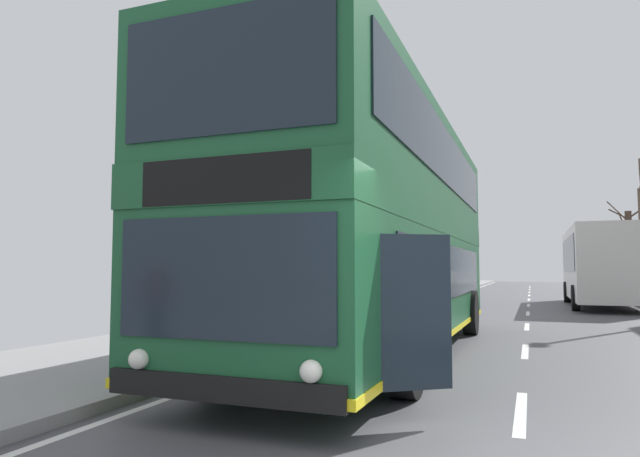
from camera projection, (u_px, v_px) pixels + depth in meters
name	position (u px, v px, depth m)	size (l,w,h in m)	color
double_decker_bus_main	(378.00, 230.00, 10.37)	(3.30, 11.25, 4.33)	#19512D
background_bus_far_lane	(601.00, 264.00, 23.24)	(2.70, 9.65, 3.20)	white
bare_tree_far_01	(630.00, 248.00, 36.97)	(3.04, 2.64, 6.05)	#423328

